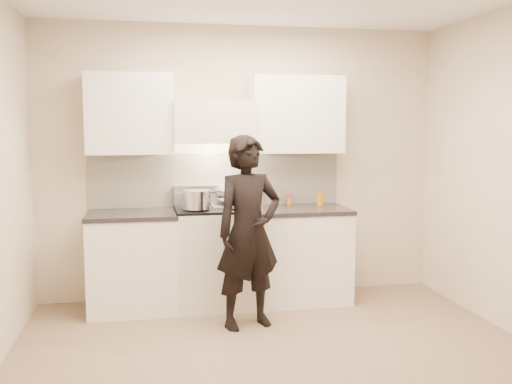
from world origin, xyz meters
TOP-DOWN VIEW (x-y plane):
  - ground_plane at (0.00, 0.00)m, footprint 4.00×4.00m
  - room_shell at (-0.06, 0.37)m, footprint 4.04×3.54m
  - stove at (-0.30, 1.42)m, footprint 0.76×0.65m
  - counter_right at (0.53, 1.43)m, footprint 0.92×0.67m
  - counter_left at (-1.08, 1.43)m, footprint 0.82×0.67m
  - wok at (-0.11, 1.57)m, footprint 0.36×0.44m
  - stock_pot at (-0.49, 1.28)m, footprint 0.36×0.26m
  - utensil_crock at (0.15, 1.58)m, footprint 0.12×0.12m
  - spice_jar at (0.48, 1.66)m, footprint 0.05×0.05m
  - oil_glass at (0.78, 1.58)m, footprint 0.07×0.07m
  - person at (-0.10, 0.78)m, footprint 0.69×0.55m

SIDE VIEW (x-z plane):
  - ground_plane at x=0.00m, z-range 0.00..0.00m
  - counter_right at x=0.53m, z-range 0.00..0.92m
  - counter_left at x=-1.08m, z-range 0.00..0.92m
  - stove at x=-0.30m, z-range 0.00..0.95m
  - person at x=-0.10m, z-range 0.00..1.64m
  - spice_jar at x=0.48m, z-range 0.92..1.02m
  - oil_glass at x=0.78m, z-range 0.92..1.04m
  - utensil_crock at x=0.15m, z-range 0.86..1.17m
  - stock_pot at x=-0.49m, z-range 0.96..1.13m
  - wok at x=-0.11m, z-range 0.91..1.20m
  - room_shell at x=-0.06m, z-range 0.25..2.95m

